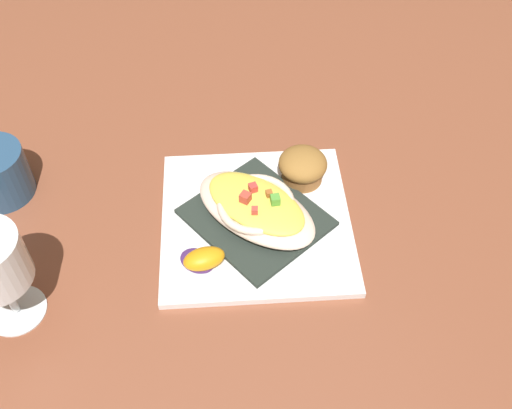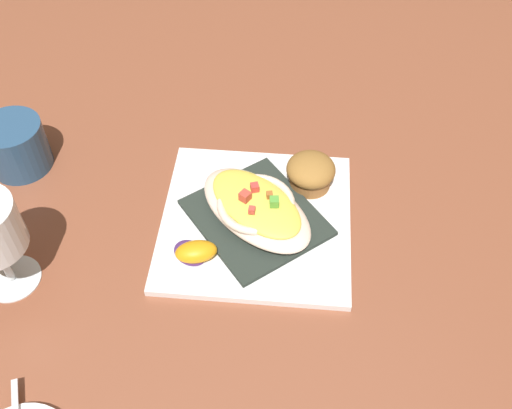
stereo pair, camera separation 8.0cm
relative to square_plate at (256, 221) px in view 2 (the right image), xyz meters
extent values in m
plane|color=brown|center=(0.00, 0.00, -0.01)|extent=(2.60, 2.60, 0.00)
cube|color=white|center=(0.00, 0.00, 0.00)|extent=(0.30, 0.30, 0.01)
cube|color=#262F29|center=(0.00, 0.00, 0.01)|extent=(0.22, 0.21, 0.01)
ellipsoid|color=beige|center=(0.00, 0.00, 0.03)|extent=(0.20, 0.19, 0.03)
torus|color=beige|center=(0.00, 0.00, 0.04)|extent=(0.15, 0.15, 0.01)
ellipsoid|color=#E5D34C|center=(0.00, 0.00, 0.04)|extent=(0.17, 0.15, 0.02)
cube|color=#A95D27|center=(0.00, 0.02, 0.05)|extent=(0.01, 0.01, 0.01)
cube|color=#C84535|center=(0.00, -0.01, 0.05)|extent=(0.02, 0.02, 0.01)
cube|color=#CF3D37|center=(-0.01, 0.00, 0.05)|extent=(0.01, 0.01, 0.01)
cube|color=#55A33A|center=(0.01, 0.02, 0.05)|extent=(0.01, 0.01, 0.01)
cube|color=#CA463A|center=(0.02, -0.01, 0.05)|extent=(0.01, 0.01, 0.01)
cylinder|color=#9B6231|center=(-0.05, 0.08, 0.02)|extent=(0.06, 0.06, 0.02)
ellipsoid|color=olive|center=(-0.05, 0.08, 0.04)|extent=(0.07, 0.07, 0.04)
ellipsoid|color=#4C0F23|center=(-0.05, 0.08, 0.04)|extent=(0.03, 0.03, 0.01)
ellipsoid|color=#452660|center=(0.05, -0.09, 0.01)|extent=(0.06, 0.06, 0.01)
ellipsoid|color=orange|center=(0.05, -0.08, 0.02)|extent=(0.03, 0.06, 0.02)
cylinder|color=navy|center=(-0.16, -0.33, 0.03)|extent=(0.09, 0.09, 0.08)
cylinder|color=#4C2D14|center=(-0.16, -0.33, 0.01)|extent=(0.08, 0.08, 0.03)
cylinder|color=white|center=(0.05, -0.32, 0.00)|extent=(0.07, 0.07, 0.00)
cylinder|color=white|center=(0.05, -0.32, 0.03)|extent=(0.01, 0.01, 0.07)
camera|label=1|loc=(0.50, -0.14, 0.65)|focal=42.49mm
camera|label=2|loc=(0.52, -0.06, 0.65)|focal=42.49mm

